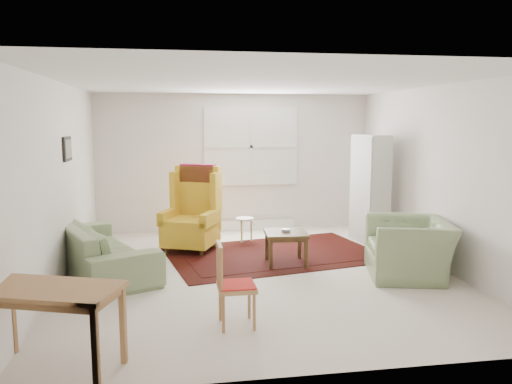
{
  "coord_description": "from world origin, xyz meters",
  "views": [
    {
      "loc": [
        -1.08,
        -6.37,
        2.01
      ],
      "look_at": [
        0.0,
        0.3,
        1.05
      ],
      "focal_mm": 35.0,
      "sensor_mm": 36.0,
      "label": 1
    }
  ],
  "objects": [
    {
      "name": "room",
      "position": [
        0.02,
        0.21,
        1.26
      ],
      "size": [
        5.04,
        5.54,
        2.51
      ],
      "color": "beige",
      "rests_on": "ground"
    },
    {
      "name": "rug",
      "position": [
        0.37,
        0.86,
        0.02
      ],
      "size": [
        3.44,
        2.57,
        0.03
      ],
      "primitive_type": null,
      "rotation": [
        0.0,
        0.0,
        0.2
      ],
      "color": "black",
      "rests_on": "ground"
    },
    {
      "name": "sofa",
      "position": [
        -2.1,
        0.4,
        0.46
      ],
      "size": [
        1.76,
        2.44,
        0.92
      ],
      "primitive_type": "imported",
      "rotation": [
        0.0,
        0.0,
        2.0
      ],
      "color": "#758A5C",
      "rests_on": "ground"
    },
    {
      "name": "armchair",
      "position": [
        1.91,
        -0.43,
        0.45
      ],
      "size": [
        1.24,
        1.35,
        0.89
      ],
      "primitive_type": "imported",
      "rotation": [
        0.0,
        0.0,
        -1.81
      ],
      "color": "#758A5C",
      "rests_on": "ground"
    },
    {
      "name": "wingback_chair",
      "position": [
        -0.87,
        1.3,
        0.67
      ],
      "size": [
        1.03,
        1.06,
        1.34
      ],
      "primitive_type": null,
      "rotation": [
        0.0,
        0.0,
        -0.42
      ],
      "color": "gold",
      "rests_on": "ground"
    },
    {
      "name": "coffee_table",
      "position": [
        0.43,
        0.34,
        0.24
      ],
      "size": [
        0.62,
        0.62,
        0.47
      ],
      "primitive_type": null,
      "rotation": [
        0.0,
        0.0,
        -0.07
      ],
      "color": "#422C14",
      "rests_on": "ground"
    },
    {
      "name": "stool",
      "position": [
        0.04,
        1.76,
        0.21
      ],
      "size": [
        0.34,
        0.34,
        0.41
      ],
      "primitive_type": null,
      "rotation": [
        0.0,
        0.0,
        -0.11
      ],
      "color": "white",
      "rests_on": "ground"
    },
    {
      "name": "cabinet",
      "position": [
        2.1,
        1.41,
        0.89
      ],
      "size": [
        0.46,
        0.76,
        1.79
      ],
      "primitive_type": null,
      "rotation": [
        0.0,
        0.0,
        0.13
      ],
      "color": "silver",
      "rests_on": "ground"
    },
    {
      "name": "desk",
      "position": [
        -2.1,
        -2.35,
        0.35
      ],
      "size": [
        1.24,
        0.9,
        0.71
      ],
      "primitive_type": null,
      "rotation": [
        0.0,
        0.0,
        -0.34
      ],
      "color": "#A57442",
      "rests_on": "ground"
    },
    {
      "name": "desk_chair",
      "position": [
        -0.51,
        -1.68,
        0.42
      ],
      "size": [
        0.37,
        0.37,
        0.84
      ],
      "primitive_type": null,
      "rotation": [
        0.0,
        0.0,
        1.59
      ],
      "color": "#A57442",
      "rests_on": "ground"
    }
  ]
}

